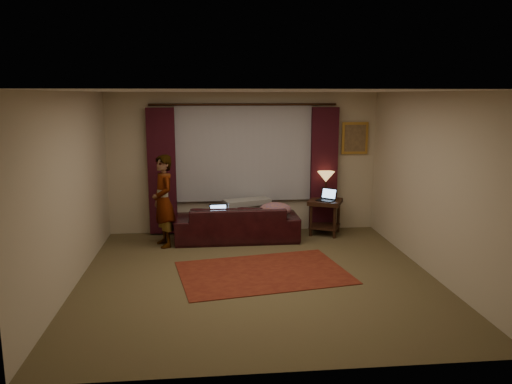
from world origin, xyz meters
The scene contains 20 objects.
floor centered at (0.00, 0.00, -0.01)m, with size 5.00×5.00×0.01m, color brown.
ceiling centered at (0.00, 0.00, 2.60)m, with size 5.00×5.00×0.02m, color silver.
wall_back centered at (0.00, 2.50, 1.30)m, with size 5.00×0.02×2.60m, color #C2B498.
wall_front centered at (0.00, -2.50, 1.30)m, with size 5.00×0.02×2.60m, color #C2B498.
wall_left centered at (-2.50, 0.00, 1.30)m, with size 0.02×5.00×2.60m, color #C2B498.
wall_right centered at (2.50, 0.00, 1.30)m, with size 0.02×5.00×2.60m, color #C2B498.
sheer_curtain centered at (0.00, 2.44, 1.50)m, with size 2.50×0.05×1.80m, color #9B9BA3.
drape_left centered at (-1.50, 2.39, 1.18)m, with size 0.50×0.14×2.30m, color #340D16.
drape_right centered at (1.50, 2.39, 1.18)m, with size 0.50×0.14×2.30m, color #340D16.
curtain_rod centered at (0.00, 2.39, 2.38)m, with size 0.04×0.04×3.40m, color black.
picture_frame centered at (2.10, 2.47, 1.75)m, with size 0.50×0.04×0.60m, color #BB8A36.
sofa centered at (-0.17, 1.89, 0.44)m, with size 2.17×0.94×0.88m, color black.
throw_blanket centered at (0.03, 2.09, 0.88)m, with size 0.83×0.33×0.10m, color gray.
clothing_pile centered at (0.50, 1.78, 0.56)m, with size 0.57×0.44×0.24m, color #875962.
laptop_sofa centered at (-0.49, 1.73, 0.55)m, with size 0.31×0.34×0.23m, color black, non-canonical shape.
area_rug centered at (0.10, 0.16, 0.01)m, with size 2.39×1.59×0.01m, color maroon.
end_table centered at (1.47, 2.09, 0.33)m, with size 0.57×0.57×0.65m, color black.
tiffany_lamp centered at (1.50, 2.19, 0.91)m, with size 0.32×0.32×0.51m, color olive, non-canonical shape.
laptop_table centered at (1.46, 2.01, 0.76)m, with size 0.30×0.33×0.22m, color black, non-canonical shape.
person centered at (-1.43, 1.65, 0.79)m, with size 0.46×0.46×1.57m, color gray.
Camera 1 is at (-0.70, -6.70, 2.55)m, focal length 35.00 mm.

